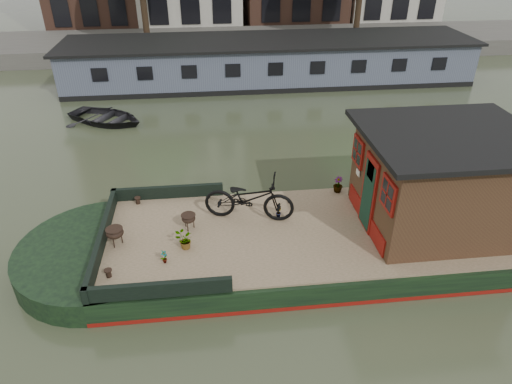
{
  "coord_description": "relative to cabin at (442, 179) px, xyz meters",
  "views": [
    {
      "loc": [
        -3.31,
        -8.94,
        7.24
      ],
      "look_at": [
        -2.24,
        0.5,
        1.52
      ],
      "focal_mm": 32.0,
      "sensor_mm": 36.0,
      "label": 1
    }
  ],
  "objects": [
    {
      "name": "houseboat_hull",
      "position": [
        -3.52,
        0.0,
        -1.6
      ],
      "size": [
        14.01,
        4.02,
        0.6
      ],
      "color": "black",
      "rests_on": "ground"
    },
    {
      "name": "potted_plant_e",
      "position": [
        -6.62,
        -0.87,
        -1.06
      ],
      "size": [
        0.19,
        0.21,
        0.33
      ],
      "primitive_type": "imported",
      "rotation": [
        0.0,
        0.0,
        1.02
      ],
      "color": "#985E2C",
      "rests_on": "houseboat_deck"
    },
    {
      "name": "quay",
      "position": [
        -2.19,
        20.5,
        -1.43
      ],
      "size": [
        60.0,
        6.0,
        0.9
      ],
      "primitive_type": "cube",
      "color": "#47443F",
      "rests_on": "ground"
    },
    {
      "name": "potted_plant_b",
      "position": [
        -3.83,
        0.64,
        -1.08
      ],
      "size": [
        0.14,
        0.17,
        0.29
      ],
      "primitive_type": "imported",
      "rotation": [
        0.0,
        0.0,
        1.69
      ],
      "color": "brown",
      "rests_on": "houseboat_deck"
    },
    {
      "name": "brazier_rear",
      "position": [
        -7.79,
        -0.06,
        -1.0
      ],
      "size": [
        0.44,
        0.44,
        0.45
      ],
      "primitive_type": null,
      "rotation": [
        0.0,
        0.0,
        0.06
      ],
      "color": "black",
      "rests_on": "houseboat_deck"
    },
    {
      "name": "bicycle",
      "position": [
        -4.58,
        0.69,
        -0.63
      ],
      "size": [
        2.39,
        1.3,
        1.19
      ],
      "primitive_type": "imported",
      "rotation": [
        0.0,
        0.0,
        1.33
      ],
      "color": "black",
      "rests_on": "houseboat_deck"
    },
    {
      "name": "brazier_front",
      "position": [
        -6.1,
        0.38,
        -1.02
      ],
      "size": [
        0.48,
        0.48,
        0.41
      ],
      "primitive_type": null,
      "rotation": [
        0.0,
        0.0,
        0.32
      ],
      "color": "black",
      "rests_on": "houseboat_deck"
    },
    {
      "name": "bollard_stbd",
      "position": [
        -7.79,
        -1.2,
        -1.13
      ],
      "size": [
        0.17,
        0.17,
        0.19
      ],
      "primitive_type": "cylinder",
      "color": "black",
      "rests_on": "houseboat_deck"
    },
    {
      "name": "houseboat_deck",
      "position": [
        -2.19,
        0.0,
        -1.25
      ],
      "size": [
        11.8,
        3.8,
        0.05
      ],
      "primitive_type": "cube",
      "color": "#9F8162",
      "rests_on": "houseboat_hull"
    },
    {
      "name": "bollard_port",
      "position": [
        -7.48,
        1.7,
        -1.13
      ],
      "size": [
        0.17,
        0.17,
        0.19
      ],
      "primitive_type": "cylinder",
      "color": "black",
      "rests_on": "houseboat_deck"
    },
    {
      "name": "cabin",
      "position": [
        0.0,
        0.0,
        0.0
      ],
      "size": [
        4.0,
        3.5,
        2.42
      ],
      "color": "#321B13",
      "rests_on": "houseboat_deck"
    },
    {
      "name": "bow_bulwark",
      "position": [
        -7.25,
        0.0,
        -1.05
      ],
      "size": [
        3.0,
        4.0,
        0.35
      ],
      "color": "black",
      "rests_on": "houseboat_deck"
    },
    {
      "name": "potted_plant_d",
      "position": [
        -1.99,
        1.7,
        -1.0
      ],
      "size": [
        0.35,
        0.35,
        0.46
      ],
      "primitive_type": "imported",
      "rotation": [
        0.0,
        0.0,
        5.2
      ],
      "color": "brown",
      "rests_on": "houseboat_deck"
    },
    {
      "name": "ground",
      "position": [
        -2.19,
        0.0,
        -1.88
      ],
      "size": [
        120.0,
        120.0,
        0.0
      ],
      "primitive_type": "plane",
      "color": "#303A25",
      "rests_on": "ground"
    },
    {
      "name": "dinghy",
      "position": [
        -9.63,
        9.29,
        -1.53
      ],
      "size": [
        4.06,
        3.72,
        0.69
      ],
      "primitive_type": "imported",
      "rotation": [
        0.0,
        0.0,
        1.04
      ],
      "color": "black",
      "rests_on": "ground"
    },
    {
      "name": "far_houseboat",
      "position": [
        -2.19,
        14.0,
        -0.91
      ],
      "size": [
        20.4,
        4.4,
        2.11
      ],
      "color": "#4F5769",
      "rests_on": "ground"
    },
    {
      "name": "potted_plant_c",
      "position": [
        -6.18,
        -0.41,
        -1.01
      ],
      "size": [
        0.49,
        0.46,
        0.44
      ],
      "primitive_type": "imported",
      "rotation": [
        0.0,
        0.0,
        3.47
      ],
      "color": "brown",
      "rests_on": "houseboat_deck"
    }
  ]
}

